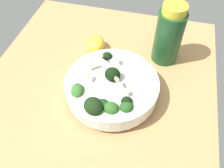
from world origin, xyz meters
The scene contains 4 objects.
ground_plane centered at (0.00, 0.00, -1.86)cm, with size 58.17×58.17×3.72cm, color tan.
bowl_of_broccoli centered at (4.06, -6.17, 3.32)cm, with size 21.76×22.25×8.46cm.
lemon_wedge centered at (-4.26, 8.64, 2.07)cm, with size 6.42×5.08×4.14cm, color yellow.
bottle_tall centered at (14.94, 10.19, 7.93)cm, with size 7.00×7.00×16.47cm.
Camera 1 is at (12.61, -39.38, 46.66)cm, focal length 38.10 mm.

